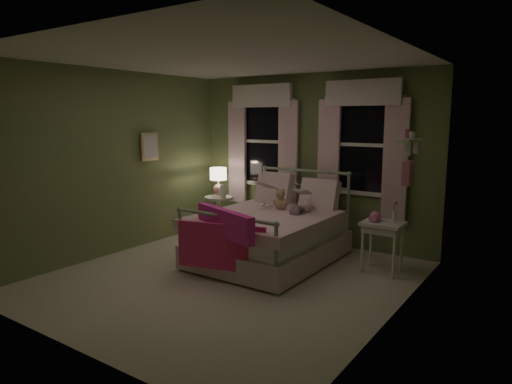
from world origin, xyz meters
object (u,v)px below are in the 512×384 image
Objects in this scene: bed at (270,234)px; nightstand_right at (383,230)px; nightstand_left at (219,210)px; child_left at (270,189)px; child_right at (304,188)px; table_lamp at (218,178)px; teddy_bear at (281,201)px.

bed is 3.18× the size of nightstand_right.
nightstand_left is (-1.44, 0.69, 0.04)m from bed.
child_left reaches higher than nightstand_right.
child_right reaches higher than table_lamp.
nightstand_left is at bearing 90.00° from table_lamp.
child_right is 2.61× the size of teddy_bear.
bed reaches higher than teddy_bear.
child_left is 1.05× the size of nightstand_left.
child_left is 0.34m from teddy_bear.
teddy_bear is at bearing 25.02° from child_right.
child_right reaches higher than nightstand_left.
child_left is at bearing 150.50° from teddy_bear.
child_left is at bearing -4.47° from child_right.
teddy_bear is 1.55m from nightstand_left.
child_right is 1.83m from nightstand_left.
bed is 1.60m from nightstand_left.
child_right is (0.29, 0.43, 0.59)m from bed.
nightstand_left is 2.88m from nightstand_right.
child_left is 0.85× the size of child_right.
bed is at bearing -164.02° from nightstand_right.
child_left is at bearing -12.22° from table_lamp.
teddy_bear reaches higher than nightstand_left.
teddy_bear reaches higher than nightstand_right.
bed is 0.50m from teddy_bear.
child_left is 1.07× the size of nightstand_right.
child_right is 1.25× the size of nightstand_right.
nightstand_right is (1.13, -0.03, -0.42)m from child_right.
child_right is at bearing -8.33° from table_lamp.
nightstand_left is (-1.45, 0.41, -0.37)m from teddy_bear.
child_left reaches higher than nightstand_left.
bed is 6.61× the size of teddy_bear.
child_left is at bearing -12.22° from nightstand_left.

